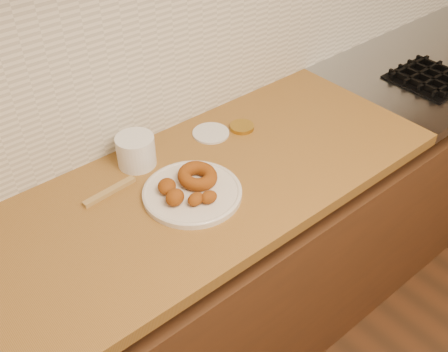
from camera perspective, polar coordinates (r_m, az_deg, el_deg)
The scene contains 10 objects.
base_cabinet at distance 2.00m, azimuth 3.45°, elevation -9.02°, with size 3.60×0.60×0.77m, color #542E17.
butcher_block at distance 1.41m, azimuth -15.81°, elevation -7.96°, with size 2.30×0.62×0.04m, color brown.
backsplash at distance 1.70m, azimuth -2.51°, elevation 15.68°, with size 3.60×0.02×0.60m, color silver.
donut_plate at distance 1.48m, azimuth -3.47°, elevation -1.85°, with size 0.28×0.28×0.02m, color silver.
ring_donut at distance 1.49m, azimuth -2.93°, elevation -0.01°, with size 0.12×0.12×0.04m, color brown.
fried_dough_chunks at distance 1.44m, azimuth -4.62°, elevation -1.97°, with size 0.13×0.17×0.05m.
plastic_tub at distance 1.59m, azimuth -9.56°, elevation 2.71°, with size 0.12×0.12×0.10m, color white.
tub_lid at distance 1.72m, azimuth -1.45°, elevation 4.68°, with size 0.12×0.12×0.01m, color silver.
brass_jar_lid at distance 1.75m, azimuth 1.96°, elevation 5.35°, with size 0.08×0.08×0.01m, color #B48D30.
wooden_utensil at distance 1.52m, azimuth -12.35°, elevation -1.65°, with size 0.17×0.02×0.01m, color #A28146.
Camera 1 is at (-0.95, 0.74, 1.88)m, focal length 42.00 mm.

